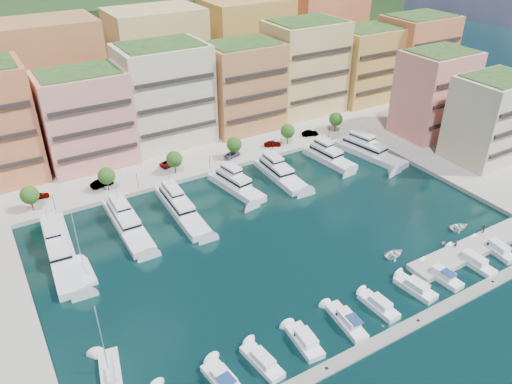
% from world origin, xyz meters
% --- Properties ---
extents(ground, '(400.00, 400.00, 0.00)m').
position_xyz_m(ground, '(0.00, 0.00, 0.00)').
color(ground, black).
rests_on(ground, ground).
extents(north_quay, '(220.00, 64.00, 2.00)m').
position_xyz_m(north_quay, '(0.00, 62.00, 0.00)').
color(north_quay, '#9E998E').
rests_on(north_quay, ground).
extents(hillside, '(240.00, 40.00, 58.00)m').
position_xyz_m(hillside, '(0.00, 110.00, 0.00)').
color(hillside, black).
rests_on(hillside, ground).
extents(south_pontoon, '(72.00, 2.20, 0.35)m').
position_xyz_m(south_pontoon, '(-3.00, -30.00, 0.00)').
color(south_pontoon, gray).
rests_on(south_pontoon, ground).
extents(finger_pier, '(32.00, 5.00, 2.00)m').
position_xyz_m(finger_pier, '(30.00, -22.00, 0.00)').
color(finger_pier, '#9E998E').
rests_on(finger_pier, ground).
extents(apartment_2, '(20.00, 15.50, 22.80)m').
position_xyz_m(apartment_2, '(-23.00, 49.99, 12.31)').
color(apartment_2, tan).
rests_on(apartment_2, north_quay).
extents(apartment_3, '(22.00, 16.50, 25.80)m').
position_xyz_m(apartment_3, '(-2.00, 51.99, 13.81)').
color(apartment_3, beige).
rests_on(apartment_3, north_quay).
extents(apartment_4, '(20.00, 15.50, 23.80)m').
position_xyz_m(apartment_4, '(20.00, 49.99, 12.81)').
color(apartment_4, '#C67D4A').
rests_on(apartment_4, north_quay).
extents(apartment_5, '(22.00, 16.50, 26.80)m').
position_xyz_m(apartment_5, '(42.00, 51.99, 14.31)').
color(apartment_5, '#E1C577').
rests_on(apartment_5, north_quay).
extents(apartment_6, '(20.00, 15.50, 22.80)m').
position_xyz_m(apartment_6, '(64.00, 49.99, 12.31)').
color(apartment_6, '#BF9446').
rests_on(apartment_6, north_quay).
extents(apartment_7, '(22.00, 16.50, 24.80)m').
position_xyz_m(apartment_7, '(84.00, 47.99, 13.31)').
color(apartment_7, '#DE7B4A').
rests_on(apartment_7, north_quay).
extents(apartment_east_a, '(18.00, 14.50, 22.80)m').
position_xyz_m(apartment_east_a, '(62.00, 19.99, 12.31)').
color(apartment_east_a, tan).
rests_on(apartment_east_a, east_quay).
extents(apartment_east_b, '(18.00, 14.50, 20.80)m').
position_xyz_m(apartment_east_b, '(62.00, 1.99, 11.31)').
color(apartment_east_b, beige).
rests_on(apartment_east_b, east_quay).
extents(backblock_1, '(26.00, 18.00, 30.00)m').
position_xyz_m(backblock_1, '(-25.00, 74.00, 16.00)').
color(backblock_1, '#C67D4A').
rests_on(backblock_1, north_quay).
extents(backblock_2, '(26.00, 18.00, 30.00)m').
position_xyz_m(backblock_2, '(5.00, 74.00, 16.00)').
color(backblock_2, '#E1C577').
rests_on(backblock_2, north_quay).
extents(backblock_3, '(26.00, 18.00, 30.00)m').
position_xyz_m(backblock_3, '(35.00, 74.00, 16.00)').
color(backblock_3, '#BF9446').
rests_on(backblock_3, north_quay).
extents(backblock_4, '(26.00, 18.00, 30.00)m').
position_xyz_m(backblock_4, '(65.00, 74.00, 16.00)').
color(backblock_4, '#DE7B4A').
rests_on(backblock_4, north_quay).
extents(tree_0, '(3.80, 3.80, 5.65)m').
position_xyz_m(tree_0, '(-40.00, 33.50, 4.74)').
color(tree_0, '#473323').
rests_on(tree_0, north_quay).
extents(tree_1, '(3.80, 3.80, 5.65)m').
position_xyz_m(tree_1, '(-24.00, 33.50, 4.74)').
color(tree_1, '#473323').
rests_on(tree_1, north_quay).
extents(tree_2, '(3.80, 3.80, 5.65)m').
position_xyz_m(tree_2, '(-8.00, 33.50, 4.74)').
color(tree_2, '#473323').
rests_on(tree_2, north_quay).
extents(tree_3, '(3.80, 3.80, 5.65)m').
position_xyz_m(tree_3, '(8.00, 33.50, 4.74)').
color(tree_3, '#473323').
rests_on(tree_3, north_quay).
extents(tree_4, '(3.80, 3.80, 5.65)m').
position_xyz_m(tree_4, '(24.00, 33.50, 4.74)').
color(tree_4, '#473323').
rests_on(tree_4, north_quay).
extents(tree_5, '(3.80, 3.80, 5.65)m').
position_xyz_m(tree_5, '(40.00, 33.50, 4.74)').
color(tree_5, '#473323').
rests_on(tree_5, north_quay).
extents(lamppost_0, '(0.30, 0.30, 4.20)m').
position_xyz_m(lamppost_0, '(-36.00, 31.20, 3.83)').
color(lamppost_0, black).
rests_on(lamppost_0, north_quay).
extents(lamppost_1, '(0.30, 0.30, 4.20)m').
position_xyz_m(lamppost_1, '(-18.00, 31.20, 3.83)').
color(lamppost_1, black).
rests_on(lamppost_1, north_quay).
extents(lamppost_2, '(0.30, 0.30, 4.20)m').
position_xyz_m(lamppost_2, '(0.00, 31.20, 3.83)').
color(lamppost_2, black).
rests_on(lamppost_2, north_quay).
extents(lamppost_3, '(0.30, 0.30, 4.20)m').
position_xyz_m(lamppost_3, '(18.00, 31.20, 3.83)').
color(lamppost_3, black).
rests_on(lamppost_3, north_quay).
extents(lamppost_4, '(0.30, 0.30, 4.20)m').
position_xyz_m(lamppost_4, '(36.00, 31.20, 3.83)').
color(lamppost_4, black).
rests_on(lamppost_4, north_quay).
extents(yacht_0, '(6.18, 26.25, 7.30)m').
position_xyz_m(yacht_0, '(-38.20, 17.09, 1.21)').
color(yacht_0, silver).
rests_on(yacht_0, ground).
extents(yacht_1, '(4.94, 21.47, 7.30)m').
position_xyz_m(yacht_1, '(-24.71, 19.14, 1.09)').
color(yacht_1, silver).
rests_on(yacht_1, ground).
extents(yacht_2, '(5.06, 22.33, 7.30)m').
position_xyz_m(yacht_2, '(-13.19, 18.83, 1.21)').
color(yacht_2, silver).
rests_on(yacht_2, ground).
extents(yacht_3, '(6.85, 17.02, 7.30)m').
position_xyz_m(yacht_3, '(1.42, 21.42, 1.21)').
color(yacht_3, silver).
rests_on(yacht_3, ground).
extents(yacht_4, '(5.46, 17.98, 7.30)m').
position_xyz_m(yacht_4, '(13.12, 20.79, 1.09)').
color(yacht_4, silver).
rests_on(yacht_4, ground).
extents(yacht_5, '(6.14, 15.84, 7.30)m').
position_xyz_m(yacht_5, '(28.48, 21.93, 1.21)').
color(yacht_5, silver).
rests_on(yacht_5, ground).
extents(yacht_6, '(8.70, 21.43, 7.30)m').
position_xyz_m(yacht_6, '(39.24, 19.44, 1.21)').
color(yacht_6, silver).
rests_on(yacht_6, ground).
extents(cruiser_1, '(3.68, 7.59, 2.66)m').
position_xyz_m(cruiser_1, '(-25.52, -24.60, 0.57)').
color(cruiser_1, white).
rests_on(cruiser_1, ground).
extents(cruiser_2, '(3.35, 7.85, 2.55)m').
position_xyz_m(cruiser_2, '(-19.28, -24.58, 0.55)').
color(cruiser_2, white).
rests_on(cruiser_2, ground).
extents(cruiser_3, '(3.39, 7.47, 2.55)m').
position_xyz_m(cruiser_3, '(-11.87, -24.58, 0.55)').
color(cruiser_3, white).
rests_on(cruiser_3, ground).
extents(cruiser_4, '(3.30, 8.80, 2.66)m').
position_xyz_m(cruiser_4, '(-3.93, -24.61, 0.57)').
color(cruiser_4, white).
rests_on(cruiser_4, ground).
extents(cruiser_5, '(2.84, 7.43, 2.55)m').
position_xyz_m(cruiser_5, '(2.80, -24.58, 0.55)').
color(cruiser_5, white).
rests_on(cruiser_5, ground).
extents(cruiser_6, '(3.61, 7.62, 2.55)m').
position_xyz_m(cruiser_6, '(11.08, -24.58, 0.55)').
color(cruiser_6, white).
rests_on(cruiser_6, ground).
extents(cruiser_7, '(2.92, 8.02, 2.66)m').
position_xyz_m(cruiser_7, '(17.32, -24.60, 0.57)').
color(cruiser_7, white).
rests_on(cruiser_7, ground).
extents(cruiser_8, '(2.64, 9.18, 2.55)m').
position_xyz_m(cruiser_8, '(25.31, -24.60, 0.55)').
color(cruiser_8, white).
rests_on(cruiser_8, ground).
extents(cruiser_9, '(3.44, 8.26, 2.55)m').
position_xyz_m(cruiser_9, '(32.20, -24.59, 0.55)').
color(cruiser_9, white).
rests_on(cruiser_9, ground).
extents(sailboat_2, '(2.75, 7.57, 13.20)m').
position_xyz_m(sailboat_2, '(-35.88, 8.27, 0.32)').
color(sailboat_2, silver).
rests_on(sailboat_2, ground).
extents(sailboat_0, '(4.47, 9.35, 13.20)m').
position_xyz_m(sailboat_0, '(-38.41, -15.64, 0.31)').
color(sailboat_0, silver).
rests_on(sailboat_0, ground).
extents(tender_0, '(4.31, 3.17, 0.87)m').
position_xyz_m(tender_0, '(14.89, -15.69, 0.43)').
color(tender_0, white).
rests_on(tender_0, ground).
extents(tender_1, '(1.72, 1.63, 0.71)m').
position_xyz_m(tender_1, '(25.59, -17.84, 0.36)').
color(tender_1, beige).
rests_on(tender_1, ground).
extents(tender_2, '(4.70, 3.64, 0.90)m').
position_xyz_m(tender_2, '(32.36, -15.87, 0.45)').
color(tender_2, white).
rests_on(tender_2, ground).
extents(car_0, '(4.05, 1.89, 1.34)m').
position_xyz_m(car_0, '(-37.86, 37.87, 1.67)').
color(car_0, gray).
rests_on(car_0, north_quay).
extents(car_1, '(5.17, 2.36, 1.64)m').
position_xyz_m(car_1, '(-24.77, 36.18, 1.82)').
color(car_1, gray).
rests_on(car_1, north_quay).
extents(car_2, '(5.79, 3.52, 1.50)m').
position_xyz_m(car_2, '(-7.42, 37.82, 1.75)').
color(car_2, gray).
rests_on(car_2, north_quay).
extents(car_3, '(5.43, 3.69, 1.46)m').
position_xyz_m(car_3, '(7.64, 34.20, 1.73)').
color(car_3, gray).
rests_on(car_3, north_quay).
extents(car_4, '(4.85, 3.35, 1.53)m').
position_xyz_m(car_4, '(19.88, 34.38, 1.77)').
color(car_4, gray).
rests_on(car_4, north_quay).
extents(car_5, '(4.75, 2.76, 1.48)m').
position_xyz_m(car_5, '(32.40, 34.80, 1.74)').
color(car_5, gray).
rests_on(car_5, north_quay).
extents(person_0, '(0.66, 0.64, 1.53)m').
position_xyz_m(person_0, '(25.44, -20.54, 1.77)').
color(person_0, '#232F47').
rests_on(person_0, finger_pier).
extents(person_1, '(1.13, 1.04, 1.88)m').
position_xyz_m(person_1, '(33.90, -20.00, 1.94)').
color(person_1, '#503B30').
rests_on(person_1, finger_pier).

